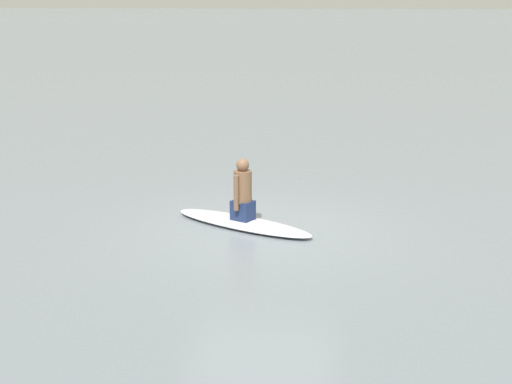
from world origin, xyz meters
name	(u,v)px	position (x,y,z in m)	size (l,w,h in m)	color
ground_plane	(263,230)	(0.00, 0.00, 0.00)	(400.00, 400.00, 0.00)	gray
surfboard	(243,223)	(-0.35, 0.16, 0.06)	(2.73, 0.68, 0.13)	white
person_paddler	(243,192)	(-0.35, 0.16, 0.60)	(0.44, 0.44, 1.05)	navy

